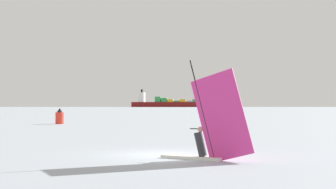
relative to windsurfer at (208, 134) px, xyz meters
The scene contains 5 objects.
ground_plane 2.83m from the windsurfer, 139.81° to the left, with size 4000.00×4000.00×0.00m, color #9EA8B2.
windsurfer is the anchor object (origin of this frame).
cargo_ship 884.57m from the windsurfer, 97.83° to the left, with size 156.22×37.03×34.40m.
distant_headland 1760.80m from the windsurfer, 83.90° to the left, with size 611.06×476.49×30.19m, color #4C564C.
channel_buoy 38.86m from the windsurfer, 119.37° to the left, with size 0.97×0.97×1.86m.
Camera 1 is at (2.99, -19.92, 2.10)m, focal length 49.86 mm.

